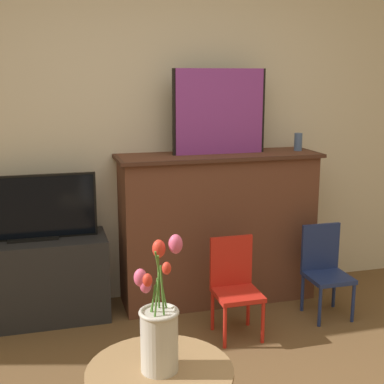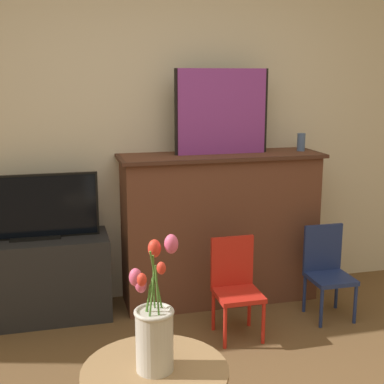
# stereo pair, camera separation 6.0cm
# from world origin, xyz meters

# --- Properties ---
(wall_back) EXTENTS (8.00, 0.06, 2.70)m
(wall_back) POSITION_xyz_m (0.00, 2.13, 1.35)
(wall_back) COLOR beige
(wall_back) RESTS_ON ground
(fireplace_mantel) EXTENTS (1.48, 0.46, 1.11)m
(fireplace_mantel) POSITION_xyz_m (0.46, 1.89, 0.57)
(fireplace_mantel) COLOR brown
(fireplace_mantel) RESTS_ON ground
(painting) EXTENTS (0.69, 0.03, 0.60)m
(painting) POSITION_xyz_m (0.46, 1.90, 1.41)
(painting) COLOR black
(painting) RESTS_ON fireplace_mantel
(mantel_candle) EXTENTS (0.06, 0.06, 0.13)m
(mantel_candle) POSITION_xyz_m (1.09, 1.89, 1.18)
(mantel_candle) COLOR #4C6699
(mantel_candle) RESTS_ON fireplace_mantel
(tv_stand) EXTENTS (0.97, 0.41, 0.58)m
(tv_stand) POSITION_xyz_m (-0.86, 1.87, 0.29)
(tv_stand) COLOR #232326
(tv_stand) RESTS_ON ground
(tv_monitor) EXTENTS (0.86, 0.12, 0.44)m
(tv_monitor) POSITION_xyz_m (-0.86, 1.88, 0.79)
(tv_monitor) COLOR black
(tv_monitor) RESTS_ON tv_stand
(chair_red) EXTENTS (0.29, 0.29, 0.64)m
(chair_red) POSITION_xyz_m (0.39, 1.33, 0.35)
(chair_red) COLOR red
(chair_red) RESTS_ON ground
(chair_blue) EXTENTS (0.29, 0.29, 0.64)m
(chair_blue) POSITION_xyz_m (1.10, 1.43, 0.35)
(chair_blue) COLOR navy
(chair_blue) RESTS_ON ground
(vase_tulips) EXTENTS (0.21, 0.22, 0.56)m
(vase_tulips) POSITION_xyz_m (-0.34, 0.23, 0.65)
(vase_tulips) COLOR beige
(vase_tulips) RESTS_ON side_table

